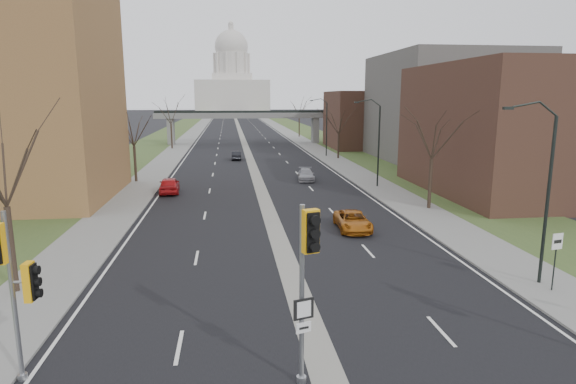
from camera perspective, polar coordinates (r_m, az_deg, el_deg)
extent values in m
plane|color=black|center=(17.25, 4.37, -20.13)|extent=(700.00, 700.00, 0.00)
cube|color=black|center=(164.71, -6.00, 7.98)|extent=(20.00, 600.00, 0.01)
cube|color=gray|center=(164.71, -6.00, 7.98)|extent=(1.20, 600.00, 0.02)
cube|color=gray|center=(165.36, -1.80, 8.07)|extent=(4.00, 600.00, 0.12)
cube|color=gray|center=(164.92, -10.21, 7.89)|extent=(4.00, 600.00, 0.12)
cube|color=#304821|center=(166.01, 0.29, 8.08)|extent=(8.00, 600.00, 0.10)
cube|color=#304821|center=(165.36, -12.30, 7.82)|extent=(8.00, 600.00, 0.10)
cube|color=#4C3023|center=(50.39, 25.63, 6.71)|extent=(16.00, 20.00, 12.00)
cube|color=#5C5954|center=(73.33, 18.28, 9.47)|extent=(18.00, 22.00, 15.00)
cube|color=#4C3023|center=(88.15, 9.60, 8.43)|extent=(14.00, 14.00, 10.00)
cube|color=slate|center=(95.29, -13.70, 6.96)|extent=(1.20, 2.50, 5.00)
cube|color=slate|center=(96.17, 3.24, 7.29)|extent=(1.20, 2.50, 5.00)
cube|color=slate|center=(94.55, -5.23, 9.02)|extent=(34.00, 3.00, 1.00)
cube|color=black|center=(94.52, -5.24, 9.44)|extent=(34.00, 0.15, 0.50)
cube|color=silver|center=(334.45, -6.61, 11.26)|extent=(48.00, 42.00, 20.00)
cube|color=silver|center=(334.70, -6.66, 13.32)|extent=(26.00, 26.00, 5.00)
cylinder|color=silver|center=(335.17, -6.69, 14.85)|extent=(22.00, 22.00, 14.00)
sphere|color=silver|center=(336.08, -6.74, 16.72)|extent=(22.00, 22.00, 22.00)
cylinder|color=silver|center=(337.40, -6.78, 18.67)|extent=(3.60, 3.60, 4.50)
cylinder|color=black|center=(25.70, 28.39, -1.04)|extent=(0.16, 0.16, 8.00)
cube|color=black|center=(23.97, 24.81, 9.00)|extent=(0.45, 0.18, 0.14)
cylinder|color=black|center=(48.98, 10.69, 5.30)|extent=(0.16, 0.16, 8.00)
cube|color=black|center=(48.09, 8.22, 10.47)|extent=(0.45, 0.18, 0.14)
cylinder|color=black|center=(74.09, 4.59, 7.38)|extent=(0.16, 0.16, 8.00)
cube|color=black|center=(73.51, 2.86, 10.77)|extent=(0.45, 0.18, 0.14)
cylinder|color=#382B21|center=(25.49, -29.91, -5.92)|extent=(0.28, 0.28, 4.00)
cylinder|color=#382B21|center=(53.83, -17.65, 3.20)|extent=(0.28, 0.28, 3.75)
cylinder|color=#382B21|center=(87.27, -13.63, 6.44)|extent=(0.28, 0.28, 4.25)
cylinder|color=#382B21|center=(40.38, 16.49, 0.95)|extent=(0.28, 0.28, 4.00)
cylinder|color=#382B21|center=(71.61, 5.99, 5.42)|extent=(0.28, 0.28, 3.50)
cylinder|color=#382B21|center=(110.80, 1.34, 7.68)|extent=(0.28, 0.28, 4.25)
cylinder|color=gray|center=(17.55, -29.77, -10.90)|extent=(0.15, 0.15, 5.60)
cylinder|color=gray|center=(18.66, -28.94, -18.62)|extent=(0.30, 0.30, 0.22)
cube|color=#F1A70E|center=(17.13, -28.32, -9.35)|extent=(0.46, 0.48, 1.24)
cylinder|color=gray|center=(15.14, 1.65, -12.33)|extent=(0.16, 0.16, 5.83)
cylinder|color=gray|center=(16.46, 1.59, -21.32)|extent=(0.31, 0.31, 0.22)
cube|color=#F1A70E|center=(13.91, 2.70, -4.67)|extent=(0.58, 0.57, 1.29)
cube|color=black|center=(15.28, 1.64, -13.49)|extent=(0.66, 0.24, 0.67)
cube|color=silver|center=(15.55, 1.63, -15.55)|extent=(0.50, 0.19, 0.34)
cylinder|color=black|center=(25.60, 29.01, -7.67)|extent=(0.06, 0.06, 2.37)
cube|color=silver|center=(25.27, 29.27, -5.11)|extent=(0.59, 0.15, 0.76)
imported|color=#AF1416|center=(47.04, -13.89, 0.81)|extent=(2.14, 4.66, 1.55)
imported|color=black|center=(70.76, -6.14, 4.34)|extent=(1.38, 3.86, 1.27)
imported|color=#AA5A12|center=(33.34, 7.68, -3.39)|extent=(2.30, 4.64, 1.27)
imported|color=#929399|center=(52.78, 2.15, 2.07)|extent=(2.22, 4.45, 1.24)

